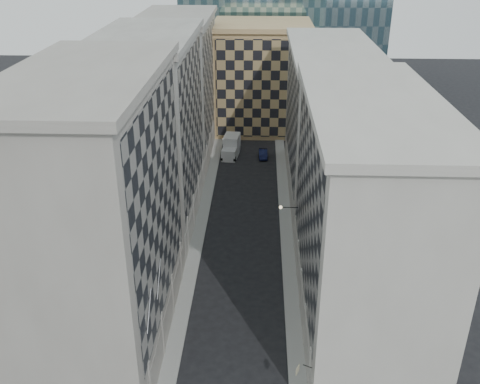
# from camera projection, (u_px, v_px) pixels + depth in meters

# --- Properties ---
(sidewalk_west) EXTENTS (1.50, 100.00, 0.15)m
(sidewalk_west) POSITION_uv_depth(u_px,v_px,m) (200.00, 228.00, 65.19)
(sidewalk_west) COLOR #999893
(sidewalk_west) RESTS_ON ground
(sidewalk_east) EXTENTS (1.50, 100.00, 0.15)m
(sidewalk_east) POSITION_uv_depth(u_px,v_px,m) (286.00, 229.00, 64.81)
(sidewalk_east) COLOR #999893
(sidewalk_east) RESTS_ON ground
(bldg_left_a) EXTENTS (10.80, 22.80, 23.70)m
(bldg_left_a) POSITION_uv_depth(u_px,v_px,m) (101.00, 217.00, 43.17)
(bldg_left_a) COLOR gray
(bldg_left_a) RESTS_ON ground
(bldg_left_b) EXTENTS (10.80, 22.80, 22.70)m
(bldg_left_b) POSITION_uv_depth(u_px,v_px,m) (152.00, 131.00, 63.16)
(bldg_left_b) COLOR gray
(bldg_left_b) RESTS_ON ground
(bldg_left_c) EXTENTS (10.80, 22.80, 21.70)m
(bldg_left_c) POSITION_uv_depth(u_px,v_px,m) (179.00, 87.00, 83.16)
(bldg_left_c) COLOR gray
(bldg_left_c) RESTS_ON ground
(bldg_right_a) EXTENTS (10.80, 26.80, 20.70)m
(bldg_right_a) POSITION_uv_depth(u_px,v_px,m) (362.00, 214.00, 46.66)
(bldg_right_a) COLOR #ACA89E
(bldg_right_a) RESTS_ON ground
(bldg_right_b) EXTENTS (10.80, 28.80, 19.70)m
(bldg_right_b) POSITION_uv_depth(u_px,v_px,m) (328.00, 122.00, 71.13)
(bldg_right_b) COLOR #ACA89E
(bldg_right_b) RESTS_ON ground
(tan_block) EXTENTS (16.80, 14.80, 18.80)m
(tan_block) POSITION_uv_depth(u_px,v_px,m) (262.00, 77.00, 94.90)
(tan_block) COLOR tan
(tan_block) RESTS_ON ground
(flagpoles_left) EXTENTS (0.10, 6.33, 2.33)m
(flagpoles_left) POSITION_uv_depth(u_px,v_px,m) (154.00, 294.00, 40.17)
(flagpoles_left) COLOR gray
(flagpoles_left) RESTS_ON ground
(bracket_lamp) EXTENTS (1.98, 0.36, 0.36)m
(bracket_lamp) POSITION_uv_depth(u_px,v_px,m) (282.00, 207.00, 56.78)
(bracket_lamp) COLOR black
(bracket_lamp) RESTS_ON ground
(box_truck) EXTENTS (2.93, 5.97, 3.16)m
(box_truck) POSITION_uv_depth(u_px,v_px,m) (231.00, 147.00, 86.05)
(box_truck) COLOR silver
(box_truck) RESTS_ON ground
(dark_car) EXTENTS (1.45, 3.89, 1.27)m
(dark_car) POSITION_uv_depth(u_px,v_px,m) (263.00, 154.00, 85.50)
(dark_car) COLOR #0E1334
(dark_car) RESTS_ON ground
(shop_sign) EXTENTS (1.19, 0.58, 0.69)m
(shop_sign) POSITION_uv_depth(u_px,v_px,m) (299.00, 369.00, 38.91)
(shop_sign) COLOR black
(shop_sign) RESTS_ON ground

